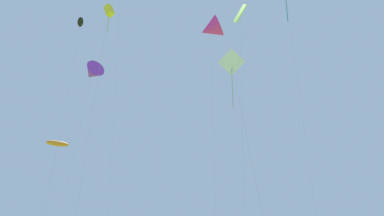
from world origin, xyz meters
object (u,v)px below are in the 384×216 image
at_px(kite_magenta_delta, 210,29).
at_px(kite_lime_diamond, 240,15).
at_px(kite_white_diamond, 232,66).
at_px(kite_purple_delta, 92,73).
at_px(kite_black_parafoil, 80,23).
at_px(kite_orange_parafoil, 58,144).
at_px(kite_yellow_box, 109,12).

height_order(kite_magenta_delta, kite_lime_diamond, kite_magenta_delta).
height_order(kite_white_diamond, kite_purple_delta, kite_purple_delta).
xyz_separation_m(kite_black_parafoil, kite_purple_delta, (0.09, 5.59, -4.93)).
xyz_separation_m(kite_magenta_delta, kite_lime_diamond, (3.30, -8.35, -3.58)).
xyz_separation_m(kite_orange_parafoil, kite_lime_diamond, (26.73, -20.30, 7.24)).
relative_size(kite_purple_delta, kite_orange_parafoil, 1.67).
bearing_deg(kite_magenta_delta, kite_orange_parafoil, 152.98).
bearing_deg(kite_black_parafoil, kite_magenta_delta, -8.80).
relative_size(kite_white_diamond, kite_purple_delta, 0.68).
distance_m(kite_magenta_delta, kite_yellow_box, 12.17).
height_order(kite_purple_delta, kite_orange_parafoil, kite_purple_delta).
distance_m(kite_white_diamond, kite_yellow_box, 18.31).
bearing_deg(kite_orange_parafoil, kite_yellow_box, -52.96).
bearing_deg(kite_black_parafoil, kite_lime_diamond, -27.76).
height_order(kite_black_parafoil, kite_yellow_box, kite_black_parafoil).
bearing_deg(kite_white_diamond, kite_black_parafoil, 147.93).
distance_m(kite_black_parafoil, kite_white_diamond, 27.19).
bearing_deg(kite_purple_delta, kite_lime_diamond, -38.49).
relative_size(kite_black_parafoil, kite_white_diamond, 1.68).
bearing_deg(kite_magenta_delta, kite_purple_delta, 154.75).
bearing_deg(kite_black_parafoil, kite_orange_parafoil, 121.51).
relative_size(kite_magenta_delta, kite_purple_delta, 1.05).
bearing_deg(kite_purple_delta, kite_magenta_delta, -25.25).
distance_m(kite_black_parafoil, kite_orange_parafoil, 18.04).
relative_size(kite_purple_delta, kite_lime_diamond, 1.10).
distance_m(kite_purple_delta, kite_yellow_box, 13.80).
relative_size(kite_magenta_delta, kite_orange_parafoil, 1.75).
relative_size(kite_black_parafoil, kite_lime_diamond, 1.26).
xyz_separation_m(kite_magenta_delta, kite_yellow_box, (-11.52, -3.83, 0.73)).
bearing_deg(kite_purple_delta, kite_white_diamond, -42.27).
height_order(kite_black_parafoil, kite_magenta_delta, kite_black_parafoil).
xyz_separation_m(kite_magenta_delta, kite_white_diamond, (2.31, -9.85, -9.63)).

